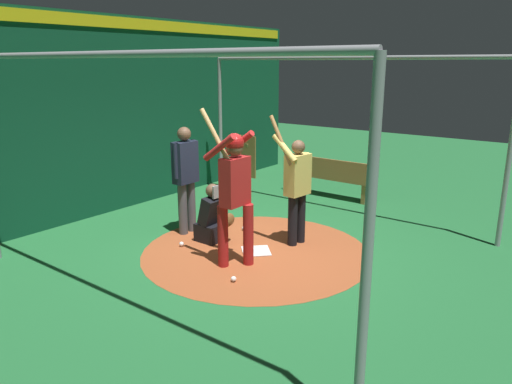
# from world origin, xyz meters

# --- Properties ---
(ground_plane) EXTENTS (27.27, 27.27, 0.00)m
(ground_plane) POSITION_xyz_m (0.00, 0.00, 0.00)
(ground_plane) COLOR #216633
(dirt_circle) EXTENTS (3.48, 3.48, 0.01)m
(dirt_circle) POSITION_xyz_m (0.00, 0.00, 0.00)
(dirt_circle) COLOR #9E4C28
(dirt_circle) RESTS_ON ground
(home_plate) EXTENTS (0.59, 0.59, 0.01)m
(home_plate) POSITION_xyz_m (0.00, 0.00, 0.01)
(home_plate) COLOR white
(home_plate) RESTS_ON dirt_circle
(batter) EXTENTS (0.68, 0.49, 2.22)m
(batter) POSITION_xyz_m (0.06, -0.58, 1.17)
(batter) COLOR maroon
(batter) RESTS_ON ground
(catcher) EXTENTS (0.58, 0.40, 0.96)m
(catcher) POSITION_xyz_m (-0.84, -0.05, 0.38)
(catcher) COLOR black
(catcher) RESTS_ON ground
(umpire) EXTENTS (0.23, 0.49, 1.80)m
(umpire) POSITION_xyz_m (-1.47, 0.00, 1.02)
(umpire) COLOR #4C4C51
(umpire) RESTS_ON ground
(visitor) EXTENTS (0.57, 0.51, 2.04)m
(visitor) POSITION_xyz_m (0.29, 0.67, 0.97)
(visitor) COLOR black
(visitor) RESTS_ON ground
(back_wall) EXTENTS (0.23, 11.27, 3.67)m
(back_wall) POSITION_xyz_m (-3.60, 0.00, 1.85)
(back_wall) COLOR #0F472D
(back_wall) RESTS_ON ground
(cage_frame) EXTENTS (5.88, 5.10, 2.92)m
(cage_frame) POSITION_xyz_m (0.00, 0.00, 2.07)
(cage_frame) COLOR gray
(cage_frame) RESTS_ON ground
(bat_rack) EXTENTS (0.82, 0.19, 1.05)m
(bat_rack) POSITION_xyz_m (-3.35, 3.86, 0.49)
(bat_rack) COLOR olive
(bat_rack) RESTS_ON ground
(bench) EXTENTS (1.93, 0.36, 0.85)m
(bench) POSITION_xyz_m (-0.66, 3.45, 0.45)
(bench) COLOR olive
(bench) RESTS_ON ground
(baseball_0) EXTENTS (0.07, 0.07, 0.07)m
(baseball_0) POSITION_xyz_m (0.40, -1.02, 0.04)
(baseball_0) COLOR white
(baseball_0) RESTS_ON dirt_circle
(baseball_1) EXTENTS (0.07, 0.07, 0.07)m
(baseball_1) POSITION_xyz_m (-1.06, -0.54, 0.04)
(baseball_1) COLOR white
(baseball_1) RESTS_ON dirt_circle
(baseball_2) EXTENTS (0.07, 0.07, 0.07)m
(baseball_2) POSITION_xyz_m (-0.75, 0.64, 0.04)
(baseball_2) COLOR white
(baseball_2) RESTS_ON dirt_circle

